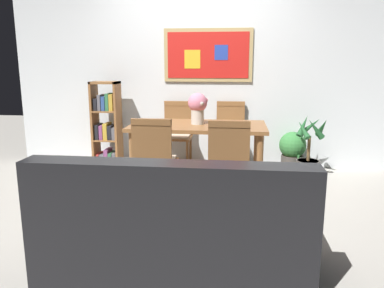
# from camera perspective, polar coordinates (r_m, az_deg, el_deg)

# --- Properties ---
(ground_plane) EXTENTS (12.00, 12.00, 0.00)m
(ground_plane) POSITION_cam_1_polar(r_m,az_deg,el_deg) (4.09, -1.14, -8.28)
(ground_plane) COLOR #B7B2A8
(wall_back_with_painting) EXTENTS (5.20, 0.14, 2.60)m
(wall_back_with_painting) POSITION_cam_1_polar(r_m,az_deg,el_deg) (5.32, 1.06, 10.80)
(wall_back_with_painting) COLOR silver
(wall_back_with_painting) RESTS_ON ground_plane
(dining_table) EXTENTS (1.55, 0.82, 0.73)m
(dining_table) POSITION_cam_1_polar(r_m,az_deg,el_deg) (4.39, 0.91, 1.71)
(dining_table) COLOR brown
(dining_table) RESTS_ON ground_plane
(dining_chair_far_left) EXTENTS (0.40, 0.41, 0.91)m
(dining_chair_far_left) POSITION_cam_1_polar(r_m,az_deg,el_deg) (5.18, -2.23, 2.22)
(dining_chair_far_left) COLOR brown
(dining_chair_far_left) RESTS_ON ground_plane
(dining_chair_near_left) EXTENTS (0.40, 0.41, 0.91)m
(dining_chair_near_left) POSITION_cam_1_polar(r_m,az_deg,el_deg) (3.74, -5.68, -1.67)
(dining_chair_near_left) COLOR brown
(dining_chair_near_left) RESTS_ON ground_plane
(dining_chair_near_right) EXTENTS (0.40, 0.41, 0.91)m
(dining_chair_near_right) POSITION_cam_1_polar(r_m,az_deg,el_deg) (3.62, 5.54, -2.12)
(dining_chair_near_right) COLOR brown
(dining_chair_near_right) RESTS_ON ground_plane
(dining_chair_far_right) EXTENTS (0.40, 0.41, 0.91)m
(dining_chair_far_right) POSITION_cam_1_polar(r_m,az_deg,el_deg) (5.16, 5.75, 2.14)
(dining_chair_far_right) COLOR brown
(dining_chair_far_right) RESTS_ON ground_plane
(leather_couch) EXTENTS (1.80, 0.84, 0.84)m
(leather_couch) POSITION_cam_1_polar(r_m,az_deg,el_deg) (2.68, -2.67, -12.41)
(leather_couch) COLOR black
(leather_couch) RESTS_ON ground_plane
(bookshelf) EXTENTS (0.36, 0.28, 1.18)m
(bookshelf) POSITION_cam_1_polar(r_m,az_deg,el_deg) (5.32, -12.62, 2.31)
(bookshelf) COLOR brown
(bookshelf) RESTS_ON ground_plane
(potted_ivy) EXTENTS (0.36, 0.36, 0.57)m
(potted_ivy) POSITION_cam_1_polar(r_m,az_deg,el_deg) (5.27, 14.82, -0.89)
(potted_ivy) COLOR #4C4742
(potted_ivy) RESTS_ON ground_plane
(potted_palm) EXTENTS (0.39, 0.39, 0.79)m
(potted_palm) POSITION_cam_1_polar(r_m,az_deg,el_deg) (4.99, 17.09, -1.67)
(potted_palm) COLOR #4C4742
(potted_palm) RESTS_ON ground_plane
(flower_vase) EXTENTS (0.23, 0.22, 0.36)m
(flower_vase) POSITION_cam_1_polar(r_m,az_deg,el_deg) (4.37, 0.86, 5.72)
(flower_vase) COLOR beige
(flower_vase) RESTS_ON dining_table
(tv_remote) EXTENTS (0.15, 0.13, 0.02)m
(tv_remote) POSITION_cam_1_polar(r_m,az_deg,el_deg) (4.35, 4.66, 3.03)
(tv_remote) COLOR black
(tv_remote) RESTS_ON dining_table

